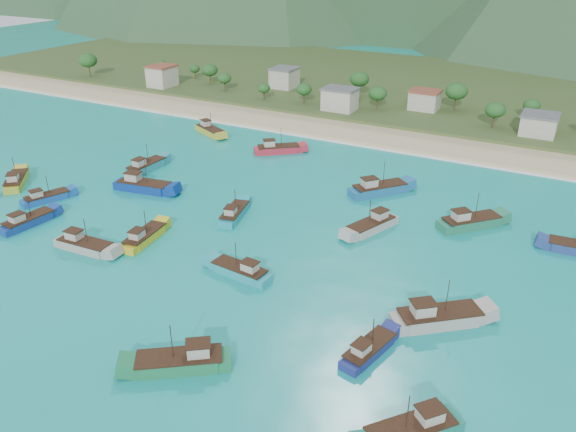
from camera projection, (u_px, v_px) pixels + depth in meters
The scene contains 24 objects.
ground at pixel (275, 290), 84.80m from camera, with size 600.00×600.00×0.00m, color #0D927F.
beach at pixel (424, 143), 147.31m from camera, with size 400.00×18.00×1.20m, color beige.
land at pixel (473, 94), 195.58m from camera, with size 400.00×110.00×2.40m, color #385123.
surf_line at pixel (413, 154), 139.79m from camera, with size 400.00×2.50×0.08m, color white.
village at pixel (476, 111), 158.40m from camera, with size 215.63×27.72×7.52m.
vegetation at pixel (444, 102), 165.06m from camera, with size 278.03×26.49×9.23m.
boat_0 at pixel (369, 351), 71.18m from camera, with size 4.77×9.70×5.51m.
boat_2 at pixel (144, 238), 98.38m from camera, with size 4.25×10.57×6.07m.
boat_3 at pixel (146, 167), 129.42m from camera, with size 3.53×11.26×6.61m.
boat_6 at pixel (28, 222), 104.02m from camera, with size 4.01×10.54×6.09m.
boat_7 at pixel (46, 198), 113.84m from camera, with size 6.09×9.90×5.63m.
boat_8 at pixel (85, 246), 95.58m from camera, with size 11.09×3.90×6.45m.
boat_10 at pixel (182, 362), 68.78m from camera, with size 11.60×9.73×6.97m.
boat_12 at pixel (438, 318), 76.74m from camera, with size 12.18×10.98×7.50m.
boat_14 at pixel (372, 226), 102.25m from camera, with size 7.00×11.56×6.57m.
boat_15 at pixel (470, 223), 103.26m from camera, with size 10.89×11.32×7.17m.
boat_17 at pixel (241, 272), 88.14m from camera, with size 10.52×4.01×6.07m.
boat_18 at pixel (412, 431), 59.15m from camera, with size 9.52×10.48×6.48m.
boat_19 at pixel (144, 186), 118.58m from camera, with size 13.01×5.79×7.43m.
boat_25 at pixel (210, 131), 154.28m from camera, with size 11.67×7.94×6.70m.
boat_26 at pixel (278, 149), 140.24m from camera, with size 11.04×9.83×6.77m.
boat_28 at pixel (16, 181), 121.61m from camera, with size 9.71×10.40×6.50m.
boat_30 at pixel (379, 189), 117.06m from camera, with size 10.92×12.04×7.44m.
boat_31 at pixel (234, 214), 107.04m from camera, with size 5.23×10.45×5.93m.
Camera 1 is at (35.68, -61.89, 47.07)m, focal length 35.00 mm.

